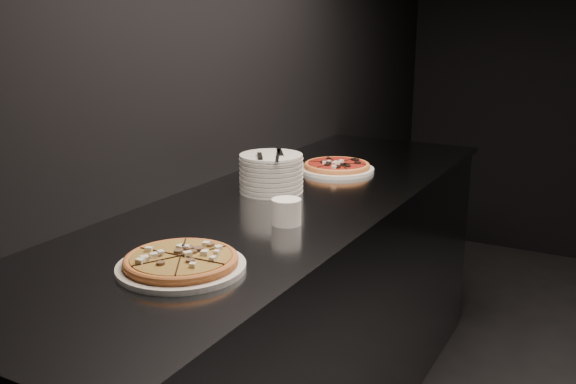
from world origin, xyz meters
The scene contains 7 objects.
wall_left centered at (-2.50, 0.00, 1.40)m, with size 0.02×5.00×2.80m, color black.
counter centered at (-2.13, 0.00, 0.46)m, with size 0.74×2.44×0.92m.
pizza_mushroom centered at (-2.04, -0.68, 0.94)m, with size 0.32×0.32×0.04m.
pizza_tomato centered at (-2.15, 0.46, 0.94)m, with size 0.32×0.32×0.03m.
plate_stack centered at (-2.22, 0.06, 0.99)m, with size 0.22×0.22×0.13m.
cutlery centered at (-2.21, 0.04, 1.06)m, with size 0.11×0.23×0.01m.
ramekin centered at (-1.99, -0.24, 0.96)m, with size 0.09×0.09×0.08m.
Camera 1 is at (-1.11, -1.84, 1.52)m, focal length 40.00 mm.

